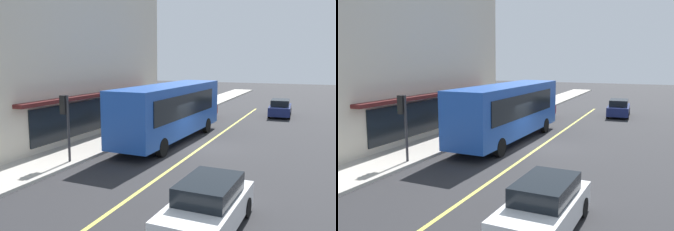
% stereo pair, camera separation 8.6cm
% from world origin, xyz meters
% --- Properties ---
extents(ground, '(120.00, 120.00, 0.00)m').
position_xyz_m(ground, '(0.00, 0.00, 0.00)').
color(ground, '#28282B').
extents(sidewalk, '(80.00, 2.91, 0.15)m').
position_xyz_m(sidewalk, '(0.00, 5.81, 0.07)').
color(sidewalk, '#B2ADA3').
rests_on(sidewalk, ground).
extents(lane_centre_stripe, '(36.00, 0.16, 0.01)m').
position_xyz_m(lane_centre_stripe, '(0.00, 0.00, 0.00)').
color(lane_centre_stripe, '#D8D14C').
rests_on(lane_centre_stripe, ground).
extents(storefront_building, '(19.26, 10.42, 10.83)m').
position_xyz_m(storefront_building, '(-0.12, 12.16, 5.41)').
color(storefront_building, beige).
rests_on(storefront_building, ground).
extents(bus, '(11.20, 2.89, 3.50)m').
position_xyz_m(bus, '(0.73, 2.28, 1.99)').
color(bus, '#1E4CAD').
rests_on(bus, ground).
extents(traffic_light, '(0.30, 0.52, 3.20)m').
position_xyz_m(traffic_light, '(-5.90, 4.94, 2.53)').
color(traffic_light, '#2D2D33').
rests_on(traffic_light, sidewalk).
extents(car_maroon, '(4.32, 1.89, 1.52)m').
position_xyz_m(car_maroon, '(9.66, 3.29, 0.74)').
color(car_maroon, maroon).
rests_on(car_maroon, ground).
extents(car_white, '(4.36, 1.97, 1.52)m').
position_xyz_m(car_white, '(-9.83, -3.35, 0.74)').
color(car_white, white).
rests_on(car_white, ground).
extents(car_navy, '(4.40, 2.06, 1.52)m').
position_xyz_m(car_navy, '(13.71, -2.83, 0.74)').
color(car_navy, navy).
rests_on(car_navy, ground).
extents(pedestrian_near_storefront, '(0.34, 0.34, 1.68)m').
position_xyz_m(pedestrian_near_storefront, '(9.38, 4.89, 1.16)').
color(pedestrian_near_storefront, black).
rests_on(pedestrian_near_storefront, sidewalk).
extents(pedestrian_at_corner, '(0.34, 0.34, 1.64)m').
position_xyz_m(pedestrian_at_corner, '(4.16, 5.64, 1.13)').
color(pedestrian_at_corner, black).
rests_on(pedestrian_at_corner, sidewalk).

